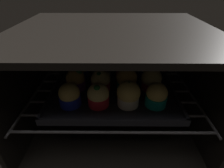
% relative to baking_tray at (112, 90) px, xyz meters
% --- Properties ---
extents(oven_cavity, '(0.59, 0.47, 0.37)m').
position_rel_baking_tray_xyz_m(oven_cavity, '(0.00, 0.05, 0.02)').
color(oven_cavity, black).
rests_on(oven_cavity, ground).
extents(oven_rack, '(0.55, 0.42, 0.01)m').
position_rel_baking_tray_xyz_m(oven_rack, '(0.00, 0.01, -0.01)').
color(oven_rack, '#4C494C').
rests_on(oven_rack, oven_cavity).
extents(baking_tray, '(0.41, 0.33, 0.02)m').
position_rel_baking_tray_xyz_m(baking_tray, '(0.00, 0.00, 0.00)').
color(baking_tray, black).
rests_on(baking_tray, oven_rack).
extents(muffin_row0_col0, '(0.06, 0.06, 0.07)m').
position_rel_baking_tray_xyz_m(muffin_row0_col0, '(-0.13, -0.08, 0.04)').
color(muffin_row0_col0, '#1928B7').
rests_on(muffin_row0_col0, baking_tray).
extents(muffin_row0_col1, '(0.06, 0.06, 0.07)m').
position_rel_baking_tray_xyz_m(muffin_row0_col1, '(-0.04, -0.08, 0.04)').
color(muffin_row0_col1, red).
rests_on(muffin_row0_col1, baking_tray).
extents(muffin_row0_col2, '(0.07, 0.07, 0.08)m').
position_rel_baking_tray_xyz_m(muffin_row0_col2, '(0.05, -0.08, 0.04)').
color(muffin_row0_col2, silver).
rests_on(muffin_row0_col2, baking_tray).
extents(muffin_row0_col3, '(0.06, 0.06, 0.07)m').
position_rel_baking_tray_xyz_m(muffin_row0_col3, '(0.13, -0.08, 0.04)').
color(muffin_row0_col3, '#0C8C84').
rests_on(muffin_row0_col3, baking_tray).
extents(muffin_row1_col0, '(0.06, 0.06, 0.07)m').
position_rel_baking_tray_xyz_m(muffin_row1_col0, '(-0.13, 0.00, 0.04)').
color(muffin_row1_col0, '#7A238C').
rests_on(muffin_row1_col0, baking_tray).
extents(muffin_row1_col1, '(0.07, 0.07, 0.07)m').
position_rel_baking_tray_xyz_m(muffin_row1_col1, '(-0.04, -0.00, 0.04)').
color(muffin_row1_col1, red).
rests_on(muffin_row1_col1, baking_tray).
extents(muffin_row1_col2, '(0.07, 0.07, 0.08)m').
position_rel_baking_tray_xyz_m(muffin_row1_col2, '(0.05, -0.00, 0.04)').
color(muffin_row1_col2, '#0C8C84').
rests_on(muffin_row1_col2, baking_tray).
extents(muffin_row1_col3, '(0.07, 0.07, 0.08)m').
position_rel_baking_tray_xyz_m(muffin_row1_col3, '(0.13, 0.00, 0.04)').
color(muffin_row1_col3, red).
rests_on(muffin_row1_col3, baking_tray).
extents(muffin_row2_col0, '(0.06, 0.06, 0.07)m').
position_rel_baking_tray_xyz_m(muffin_row2_col0, '(-0.12, 0.08, 0.04)').
color(muffin_row2_col0, '#1928B7').
rests_on(muffin_row2_col0, baking_tray).
extents(muffin_row2_col1, '(0.06, 0.06, 0.07)m').
position_rel_baking_tray_xyz_m(muffin_row2_col1, '(-0.04, 0.08, 0.04)').
color(muffin_row2_col1, silver).
rests_on(muffin_row2_col1, baking_tray).
extents(muffin_row2_col2, '(0.06, 0.06, 0.07)m').
position_rel_baking_tray_xyz_m(muffin_row2_col2, '(0.04, 0.08, 0.04)').
color(muffin_row2_col2, red).
rests_on(muffin_row2_col2, baking_tray).
extents(muffin_row2_col3, '(0.06, 0.06, 0.07)m').
position_rel_baking_tray_xyz_m(muffin_row2_col3, '(0.13, 0.09, 0.04)').
color(muffin_row2_col3, '#1928B7').
rests_on(muffin_row2_col3, baking_tray).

